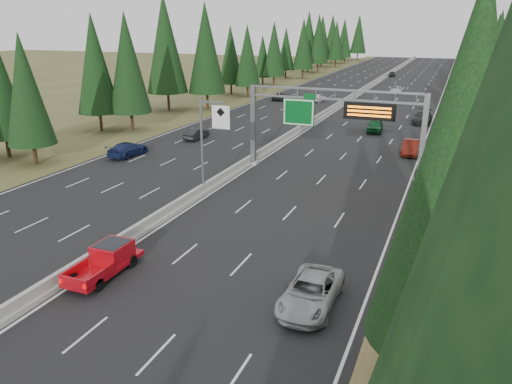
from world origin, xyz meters
The scene contains 19 objects.
road centered at (0.00, 80.00, 0.04)m, with size 32.00×260.00×0.08m, color black.
shoulder_right centered at (17.80, 80.00, 0.03)m, with size 3.60×260.00×0.06m, color olive.
shoulder_left centered at (-17.80, 80.00, 0.03)m, with size 3.60×260.00×0.06m, color #464821.
median_barrier centered at (0.00, 80.00, 0.41)m, with size 0.70×260.00×0.85m.
sign_gantry centered at (8.92, 34.88, 5.27)m, with size 16.75×0.98×7.80m.
hov_sign_pole centered at (0.58, 24.97, 4.72)m, with size 2.80×0.50×8.00m.
tree_row_right centered at (22.05, 69.66, 9.41)m, with size 11.79×239.40×18.74m.
tree_row_left centered at (-22.11, 74.71, 8.84)m, with size 12.15×238.39×18.07m.
silver_minivan centered at (12.99, 11.69, 0.82)m, with size 2.46×5.34×1.48m, color #9C9CA0.
red_pickup centered at (1.50, 10.79, 0.99)m, with size 1.81×5.06×1.65m.
car_ahead_green centered at (9.00, 55.48, 0.89)m, with size 1.91×4.75×1.62m, color #125024.
car_ahead_dkred centered at (14.50, 45.00, 0.85)m, with size 1.63×4.67×1.54m, color #58140C.
car_ahead_dkgrey centered at (14.17, 63.89, 0.90)m, with size 2.31×5.67×1.65m, color black.
car_ahead_white centered at (6.92, 95.85, 0.74)m, with size 2.18×4.72×1.31m, color silver.
car_ahead_far centered at (1.50, 128.60, 0.75)m, with size 1.58×3.92×1.34m, color black.
car_onc_near centered at (-10.37, 42.90, 0.74)m, with size 1.41×4.03×1.33m, color black.
car_onc_blue centered at (-13.22, 33.04, 0.82)m, with size 2.08×5.11×1.48m, color navy.
car_onc_white centered at (-4.75, 78.40, 0.78)m, with size 1.65×4.09×1.39m, color silver.
car_onc_far centered at (-11.72, 77.59, 0.75)m, with size 2.21×4.80×1.33m, color black.
Camera 1 is at (18.66, -9.52, 13.47)m, focal length 35.00 mm.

